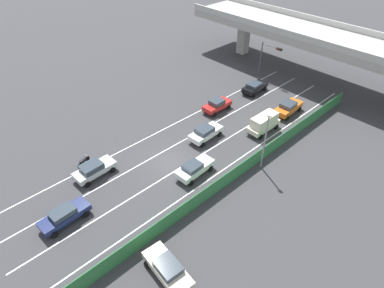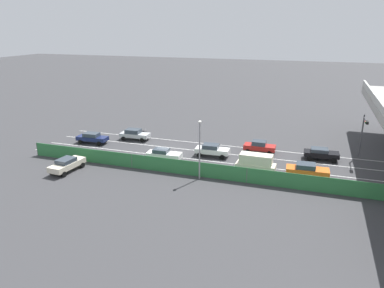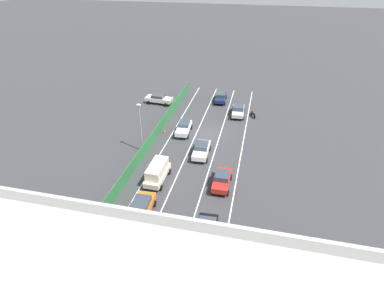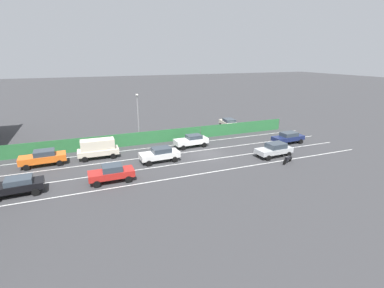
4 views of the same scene
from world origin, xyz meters
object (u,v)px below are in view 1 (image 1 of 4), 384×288
Objects in this scene: car_sedan_silver at (94,169)px; car_sedan_navy at (64,215)px; motorcycle at (83,161)px; car_sedan_white at (206,132)px; car_sedan_red at (217,105)px; traffic_light at (268,55)px; car_hatchback_white at (195,168)px; traffic_cone at (218,184)px; car_taxi_orange at (288,107)px; street_lamp at (266,136)px; car_sedan_black at (255,87)px; car_van_cream at (264,122)px; parked_sedan_cream at (168,269)px.

car_sedan_silver is 0.98× the size of car_sedan_navy.
car_sedan_white is at bearing 66.15° from motorcycle.
car_sedan_red is 0.74× the size of traffic_light.
traffic_cone is at bearing 11.08° from car_hatchback_white.
street_lamp is at bearing -69.85° from car_taxi_orange.
car_sedan_black is 0.95× the size of car_van_cream.
car_sedan_white reaches higher than car_sedan_navy.
car_sedan_silver is 26.83m from car_sedan_black.
street_lamp is at bearing -54.95° from car_van_cream.
car_van_cream is at bearing 63.82° from motorcycle.
traffic_cone is (10.02, -10.55, -0.64)m from car_sedan_red.
car_sedan_black reaches higher than motorcycle.
car_hatchback_white is 12.34m from motorcycle.
car_sedan_white is 0.97× the size of car_sedan_navy.
car_sedan_black is (-3.23, 13.66, -0.04)m from car_sedan_white.
car_sedan_black is at bearing 84.47° from motorcycle.
street_lamp is at bearing 5.43° from car_sedan_white.
motorcycle is at bearing 180.00° from car_sedan_silver.
car_hatchback_white is (3.51, 12.88, 0.01)m from car_sedan_navy.
car_sedan_black is 26.96m from motorcycle.
car_hatchback_white is at bearing 74.75° from car_sedan_navy.
car_van_cream is 5.79m from car_taxi_orange.
parked_sedan_cream is 0.71× the size of street_lamp.
car_taxi_orange reaches higher than car_sedan_white.
traffic_light is (-1.43, 12.72, 3.12)m from car_sedan_red.
car_sedan_silver is 1.01× the size of car_hatchback_white.
parked_sedan_cream is at bearing -5.77° from motorcycle.
car_van_cream is (7.22, 19.60, 0.36)m from car_sedan_silver.
car_sedan_silver is 13.01m from traffic_cone.
traffic_light is (0.91, 31.63, 3.57)m from motorcycle.
motorcycle is at bearing -116.18° from car_van_cream.
parked_sedan_cream is 16.17m from street_lamp.
car_sedan_white is 14.03m from car_sedan_black.
car_sedan_red reaches higher than car_sedan_navy.
car_sedan_navy is (0.21, -18.24, -0.03)m from car_sedan_white.
street_lamp is (4.08, 6.11, 3.26)m from car_hatchback_white.
parked_sedan_cream is (6.93, -9.47, 0.01)m from car_hatchback_white.
parked_sedan_cream is 0.85× the size of traffic_light.
car_taxi_orange is at bearing 110.15° from street_lamp.
car_taxi_orange reaches higher than parked_sedan_cream.
car_sedan_black is 5.99m from traffic_light.
car_hatchback_white is 11.74m from parked_sedan_cream.
car_sedan_silver reaches higher than traffic_cone.
traffic_cone is (2.82, 0.55, -0.63)m from car_hatchback_white.
car_sedan_silver is 14.15m from parked_sedan_cream.
traffic_light reaches higher than parked_sedan_cream.
car_van_cream is 7.34m from car_sedan_red.
car_sedan_navy is 8.12× the size of traffic_cone.
street_lamp is (-2.86, 15.58, 3.25)m from parked_sedan_cream.
car_sedan_black is 0.98× the size of car_hatchback_white.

